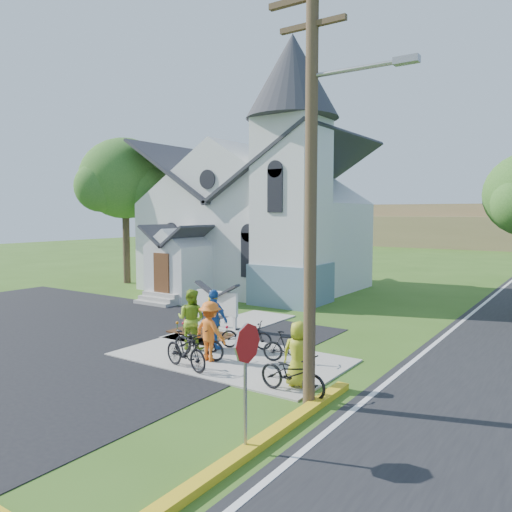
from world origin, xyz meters
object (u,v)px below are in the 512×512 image
Objects in this scene: bike_0 at (199,342)px; bike_4 at (292,374)px; cyclist_4 at (298,354)px; bike_2 at (246,335)px; cyclist_0 at (214,321)px; bike_3 at (289,347)px; stop_sign at (247,360)px; cyclist_3 at (210,331)px; utility_pole at (313,172)px; bike_1 at (186,350)px; cyclist_1 at (191,319)px; church_sign at (217,303)px; cyclist_2 at (214,320)px.

bike_4 is at bearing -108.32° from bike_0.
bike_0 is 3.77m from cyclist_4.
bike_4 is (3.32, -2.72, 0.05)m from bike_2.
bike_2 is (0.58, 1.69, -0.03)m from bike_0.
cyclist_0 is 4.75m from bike_4.
cyclist_0 is 1.04× the size of bike_2.
bike_2 is 2.00m from bike_3.
stop_sign is 3.33m from bike_4.
bike_2 is 0.96× the size of cyclist_3.
utility_pole is 4.03× the size of stop_sign.
bike_3 is at bearing -68.99° from bike_0.
bike_1 is at bearing 130.84° from cyclist_0.
stop_sign is at bearing -165.33° from bike_2.
stop_sign is 5.34m from bike_1.
utility_pole reaches higher than cyclist_1.
church_sign is 5.02m from bike_1.
bike_0 is (1.99, -3.37, -0.49)m from church_sign.
cyclist_4 reaches higher than bike_3.
cyclist_1 is 1.00× the size of cyclist_2.
stop_sign is at bearing -113.95° from bike_1.
cyclist_0 is (1.66, -2.25, -0.08)m from church_sign.
church_sign is at bearing 46.29° from bike_3.
cyclist_3 is at bearing 147.12° from cyclist_0.
bike_1 is at bearing 93.05° from cyclist_3.
bike_4 is at bearing -78.77° from bike_1.
cyclist_0 is 0.99× the size of bike_1.
bike_1 is at bearing 144.82° from stop_sign.
bike_1 is at bearing -162.67° from bike_0.
church_sign is 6.88m from cyclist_4.
cyclist_0 reaches higher than bike_4.
utility_pole is 5.55× the size of cyclist_3.
bike_4 reaches higher than bike_2.
utility_pole is 6.81m from bike_0.
cyclist_3 is 1.07× the size of cyclist_4.
bike_3 is (2.76, 0.10, -0.51)m from cyclist_2.
bike_3 is 0.82× the size of bike_4.
cyclist_3 is (0.70, -1.03, -0.08)m from cyclist_2.
cyclist_4 reaches higher than bike_2.
cyclist_1 is 0.75m from cyclist_2.
bike_1 is at bearing 175.90° from utility_pole.
bike_3 is at bearing -32.98° from bike_1.
church_sign is 1.22× the size of cyclist_0.
cyclist_2 is at bearing 69.60° from bike_4.
utility_pole is at bearing -82.87° from bike_1.
cyclist_0 reaches higher than bike_3.
cyclist_2 is 4.66m from bike_4.
cyclist_1 reaches higher than bike_2.
cyclist_2 is at bearing 154.91° from cyclist_0.
cyclist_3 is (0.05, 1.04, 0.36)m from bike_1.
utility_pole is 4.90m from bike_4.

